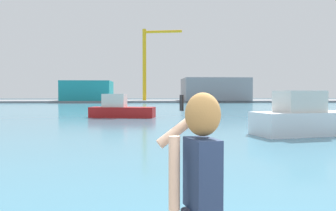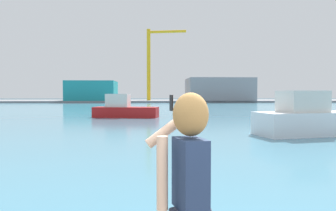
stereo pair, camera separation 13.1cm
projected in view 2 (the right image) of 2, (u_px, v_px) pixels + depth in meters
The scene contains 9 objects.
ground_plane at pixel (157, 109), 51.88m from camera, with size 220.00×220.00×0.00m, color #334751.
harbor_water at pixel (157, 108), 53.88m from camera, with size 140.00×100.00×0.02m, color teal.
far_shore_dock at pixel (154, 101), 93.79m from camera, with size 140.00×20.00×0.50m, color gray.
person_photographer at pixel (189, 178), 2.64m from camera, with size 0.54×0.54×1.74m.
boat_moored at pixel (124, 109), 33.06m from camera, with size 6.57×3.12×2.31m.
boat_moored_2 at pixel (313, 119), 19.12m from camera, with size 7.16×3.75×2.51m.
warehouse_left at pixel (92, 91), 88.75m from camera, with size 12.41×11.28×5.12m, color teal.
warehouse_right at pixel (219, 89), 91.12m from camera, with size 16.96×13.66×5.94m, color gray.
port_crane at pixel (152, 58), 90.15m from camera, with size 10.48×2.83×19.12m.
Camera 2 is at (-1.00, -1.85, 2.38)m, focal length 35.94 mm.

